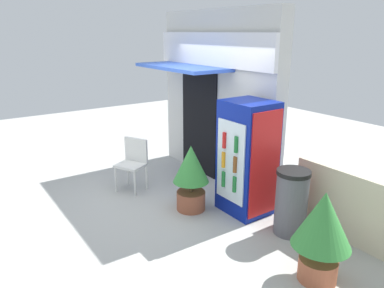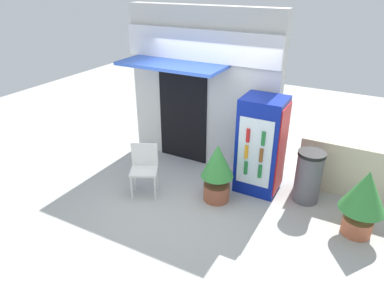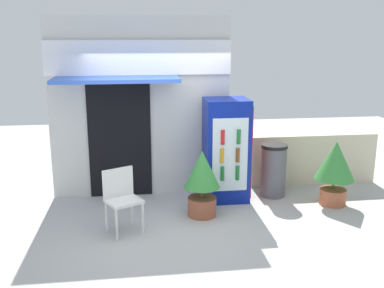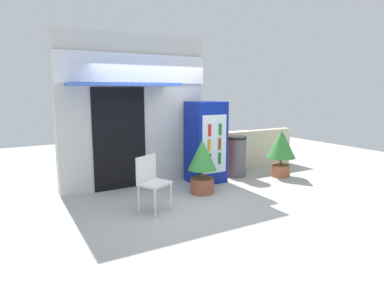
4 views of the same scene
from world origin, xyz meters
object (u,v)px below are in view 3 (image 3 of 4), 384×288
at_px(plastic_chair, 121,195).
at_px(potted_plant_near_shop, 202,179).
at_px(drink_cooler, 226,150).
at_px(trash_bin, 273,170).
at_px(potted_plant_curbside, 335,166).

relative_size(plastic_chair, potted_plant_near_shop, 0.87).
height_order(drink_cooler, trash_bin, drink_cooler).
distance_m(potted_plant_curbside, trash_bin, 1.05).
relative_size(potted_plant_near_shop, potted_plant_curbside, 0.97).
distance_m(drink_cooler, plastic_chair, 2.09).
height_order(potted_plant_near_shop, trash_bin, potted_plant_near_shop).
height_order(plastic_chair, potted_plant_near_shop, potted_plant_near_shop).
distance_m(plastic_chair, potted_plant_curbside, 3.55).
distance_m(drink_cooler, potted_plant_curbside, 1.82).
height_order(plastic_chair, trash_bin, trash_bin).
height_order(drink_cooler, plastic_chair, drink_cooler).
relative_size(plastic_chair, trash_bin, 0.98).
xyz_separation_m(drink_cooler, plastic_chair, (-1.76, -1.06, -0.33)).
bearing_deg(potted_plant_curbside, plastic_chair, -170.90).
bearing_deg(plastic_chair, trash_bin, 22.83).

